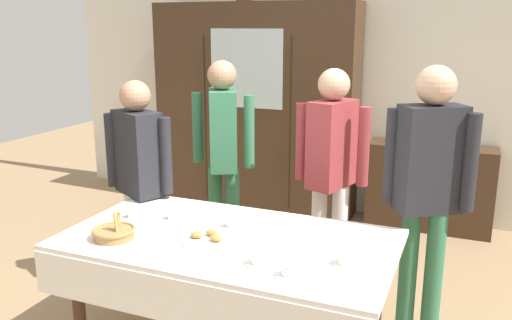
{
  "coord_description": "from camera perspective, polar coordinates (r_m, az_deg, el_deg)",
  "views": [
    {
      "loc": [
        1.2,
        -2.7,
        1.91
      ],
      "look_at": [
        0.0,
        0.2,
        1.11
      ],
      "focal_mm": 37.41,
      "sensor_mm": 36.0,
      "label": 1
    }
  ],
  "objects": [
    {
      "name": "spoon_far_left",
      "position": [
        3.16,
        -6.44,
        -7.11
      ],
      "size": [
        0.12,
        0.02,
        0.01
      ],
      "color": "silver",
      "rests_on": "dining_table"
    },
    {
      "name": "pastry_plate",
      "position": [
        2.95,
        -5.28,
        -8.41
      ],
      "size": [
        0.28,
        0.28,
        0.05
      ],
      "color": "white",
      "rests_on": "dining_table"
    },
    {
      "name": "bread_basket",
      "position": [
        3.07,
        -14.93,
        -7.5
      ],
      "size": [
        0.24,
        0.24,
        0.16
      ],
      "color": "#9E7542",
      "rests_on": "dining_table"
    },
    {
      "name": "back_wall",
      "position": [
        5.51,
        9.87,
        8.28
      ],
      "size": [
        6.4,
        0.1,
        2.7
      ],
      "primitive_type": "cube",
      "color": "silver",
      "rests_on": "ground"
    },
    {
      "name": "tea_cup_far_left",
      "position": [
        2.7,
        9.59,
        -10.51
      ],
      "size": [
        0.13,
        0.13,
        0.06
      ],
      "color": "white",
      "rests_on": "dining_table"
    },
    {
      "name": "person_behind_table_left",
      "position": [
        3.76,
        -12.39,
        -1.01
      ],
      "size": [
        0.52,
        0.34,
        1.55
      ],
      "color": "silver",
      "rests_on": "ground"
    },
    {
      "name": "wall_cabinet",
      "position": [
        5.54,
        -0.1,
        5.53
      ],
      "size": [
        2.1,
        0.46,
        2.12
      ],
      "color": "#3D2819",
      "rests_on": "ground"
    },
    {
      "name": "bookshelf_low",
      "position": [
        5.33,
        18.06,
        -2.78
      ],
      "size": [
        1.15,
        0.35,
        0.81
      ],
      "color": "#3D2819",
      "rests_on": "ground"
    },
    {
      "name": "dining_table",
      "position": [
        3.01,
        -3.21,
        -10.16
      ],
      "size": [
        1.83,
        1.01,
        0.76
      ],
      "color": "#3D2819",
      "rests_on": "ground"
    },
    {
      "name": "tea_cup_mid_left",
      "position": [
        3.28,
        -8.78,
        -5.88
      ],
      "size": [
        0.13,
        0.13,
        0.06
      ],
      "color": "white",
      "rests_on": "dining_table"
    },
    {
      "name": "book_stack",
      "position": [
        5.23,
        18.44,
        1.92
      ],
      "size": [
        0.17,
        0.21,
        0.08
      ],
      "color": "#3D754C",
      "rests_on": "bookshelf_low"
    },
    {
      "name": "person_beside_shelf",
      "position": [
        4.13,
        -3.54,
        1.64
      ],
      "size": [
        0.52,
        0.41,
        1.65
      ],
      "color": "#33704C",
      "rests_on": "ground"
    },
    {
      "name": "tea_cup_front_edge",
      "position": [
        3.35,
        -12.93,
        -5.64
      ],
      "size": [
        0.13,
        0.13,
        0.06
      ],
      "color": "silver",
      "rests_on": "dining_table"
    },
    {
      "name": "tea_cup_center",
      "position": [
        3.12,
        -2.47,
        -6.77
      ],
      "size": [
        0.13,
        0.13,
        0.06
      ],
      "color": "white",
      "rests_on": "dining_table"
    },
    {
      "name": "spoon_far_right",
      "position": [
        2.96,
        10.52,
        -8.78
      ],
      "size": [
        0.12,
        0.02,
        0.01
      ],
      "color": "silver",
      "rests_on": "dining_table"
    },
    {
      "name": "tea_cup_back_edge",
      "position": [
        2.56,
        3.65,
        -11.82
      ],
      "size": [
        0.13,
        0.13,
        0.06
      ],
      "color": "white",
      "rests_on": "dining_table"
    },
    {
      "name": "tea_cup_near_right",
      "position": [
        2.67,
        0.34,
        -10.63
      ],
      "size": [
        0.13,
        0.13,
        0.06
      ],
      "color": "white",
      "rests_on": "dining_table"
    },
    {
      "name": "person_near_right_end",
      "position": [
        3.27,
        17.95,
        -1.9
      ],
      "size": [
        0.52,
        0.36,
        1.69
      ],
      "color": "#33704C",
      "rests_on": "ground"
    },
    {
      "name": "spoon_front_edge",
      "position": [
        3.08,
        12.66,
        -7.91
      ],
      "size": [
        0.12,
        0.02,
        0.01
      ],
      "color": "silver",
      "rests_on": "dining_table"
    },
    {
      "name": "person_behind_table_right",
      "position": [
        3.74,
        8.05,
        -0.07
      ],
      "size": [
        0.52,
        0.4,
        1.63
      ],
      "color": "silver",
      "rests_on": "ground"
    }
  ]
}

